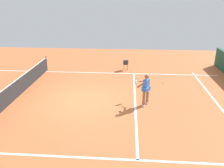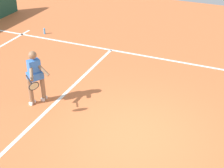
# 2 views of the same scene
# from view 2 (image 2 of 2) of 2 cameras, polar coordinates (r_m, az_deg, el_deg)

# --- Properties ---
(ground_plane) EXTENTS (23.56, 23.56, 0.00)m
(ground_plane) POSITION_cam_2_polar(r_m,az_deg,el_deg) (8.38, 4.11, -8.49)
(ground_plane) COLOR #C66638
(service_line_marking) EXTENTS (8.74, 0.10, 0.01)m
(service_line_marking) POSITION_cam_2_polar(r_m,az_deg,el_deg) (9.33, -10.91, -4.49)
(service_line_marking) COLOR white
(service_line_marking) RESTS_ON ground
(sideline_left_marking) EXTENTS (0.10, 16.12, 0.01)m
(sideline_left_marking) POSITION_cam_2_polar(r_m,az_deg,el_deg) (12.00, 11.15, 3.67)
(sideline_left_marking) COLOR white
(sideline_left_marking) RESTS_ON ground
(tennis_player) EXTENTS (1.07, 0.79, 1.55)m
(tennis_player) POSITION_cam_2_polar(r_m,az_deg,el_deg) (9.34, -12.79, 1.38)
(tennis_player) COLOR #8C6647
(tennis_player) RESTS_ON ground
(water_bottle) EXTENTS (0.07, 0.07, 0.24)m
(water_bottle) POSITION_cam_2_polar(r_m,az_deg,el_deg) (14.42, -11.29, 8.71)
(water_bottle) COLOR #4C9EE5
(water_bottle) RESTS_ON ground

